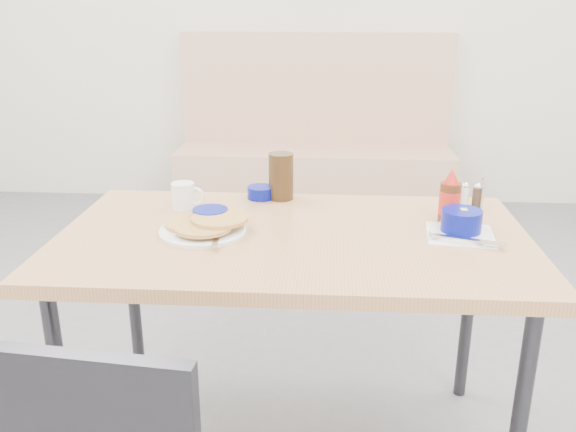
# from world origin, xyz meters

# --- Properties ---
(wall_back) EXTENTS (5.00, 0.06, 2.80)m
(wall_back) POSITION_xyz_m (0.00, 2.97, 1.40)
(wall_back) COLOR beige
(wall_back) RESTS_ON ground
(booth_bench) EXTENTS (1.90, 0.56, 1.22)m
(booth_bench) POSITION_xyz_m (0.00, 2.78, 0.35)
(booth_bench) COLOR tan
(booth_bench) RESTS_ON ground
(dining_table) EXTENTS (1.40, 0.80, 0.76)m
(dining_table) POSITION_xyz_m (0.00, 0.25, 0.70)
(dining_table) COLOR tan
(dining_table) RESTS_ON ground
(pancake_plate) EXTENTS (0.26, 0.28, 0.05)m
(pancake_plate) POSITION_xyz_m (-0.26, 0.24, 0.78)
(pancake_plate) COLOR white
(pancake_plate) RESTS_ON dining_table
(coffee_mug) EXTENTS (0.11, 0.08, 0.09)m
(coffee_mug) POSITION_xyz_m (-0.38, 0.46, 0.80)
(coffee_mug) COLOR white
(coffee_mug) RESTS_ON dining_table
(grits_setting) EXTENTS (0.21, 0.22, 0.08)m
(grits_setting) POSITION_xyz_m (0.50, 0.27, 0.79)
(grits_setting) COLOR white
(grits_setting) RESTS_ON dining_table
(creamer_bowl) EXTENTS (0.09, 0.09, 0.04)m
(creamer_bowl) POSITION_xyz_m (-0.13, 0.59, 0.78)
(creamer_bowl) COLOR #050D7A
(creamer_bowl) RESTS_ON dining_table
(butter_bowl) EXTENTS (0.11, 0.11, 0.05)m
(butter_bowl) POSITION_xyz_m (-0.26, 0.32, 0.78)
(butter_bowl) COLOR #050D7A
(butter_bowl) RESTS_ON dining_table
(amber_tumbler) EXTENTS (0.09, 0.09, 0.16)m
(amber_tumbler) POSITION_xyz_m (-0.06, 0.59, 0.84)
(amber_tumbler) COLOR #332210
(amber_tumbler) RESTS_ON dining_table
(condiment_caddy) EXTENTS (0.09, 0.06, 0.10)m
(condiment_caddy) POSITION_xyz_m (0.58, 0.53, 0.80)
(condiment_caddy) COLOR silver
(condiment_caddy) RESTS_ON dining_table
(syrup_bottle) EXTENTS (0.07, 0.07, 0.17)m
(syrup_bottle) POSITION_xyz_m (0.48, 0.38, 0.83)
(syrup_bottle) COLOR #47230F
(syrup_bottle) RESTS_ON dining_table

